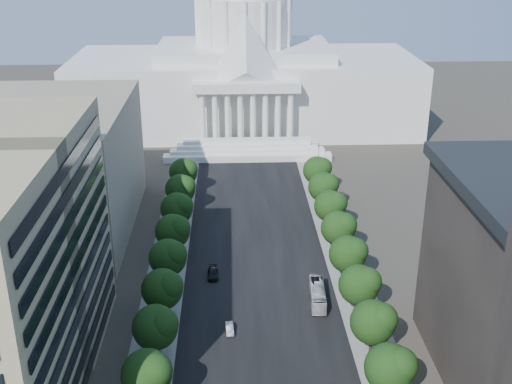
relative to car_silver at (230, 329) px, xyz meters
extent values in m
cube|color=black|center=(5.85, 34.88, -0.64)|extent=(30.00, 260.00, 0.01)
cube|color=gray|center=(-13.15, 34.88, -0.64)|extent=(8.00, 260.00, 0.02)
cube|color=gray|center=(24.85, 34.88, -0.64)|extent=(8.00, 260.00, 0.02)
cube|color=white|center=(5.85, 129.88, 11.86)|extent=(120.00, 50.00, 25.00)
cube|color=white|center=(5.85, 129.88, 26.36)|extent=(60.00, 40.00, 4.00)
cube|color=white|center=(5.85, 102.88, 19.86)|extent=(34.00, 8.00, 3.00)
cylinder|color=white|center=(5.85, 129.88, 36.36)|extent=(32.00, 32.00, 16.00)
cube|color=gray|center=(-42.15, 44.88, 14.36)|extent=(38.00, 52.00, 30.00)
sphere|color=black|center=(-12.15, -19.12, 5.53)|extent=(7.60, 7.60, 7.60)
sphere|color=black|center=(-10.82, -19.88, 6.67)|extent=(5.32, 5.32, 5.32)
cylinder|color=#33261C|center=(-12.15, -7.12, 0.83)|extent=(0.56, 0.56, 2.94)
sphere|color=black|center=(-12.15, -7.12, 5.53)|extent=(7.60, 7.60, 7.60)
sphere|color=black|center=(-10.82, -7.88, 6.67)|extent=(5.32, 5.32, 5.32)
cylinder|color=#33261C|center=(-12.15, 4.88, 0.83)|extent=(0.56, 0.56, 2.94)
sphere|color=black|center=(-12.15, 4.88, 5.53)|extent=(7.60, 7.60, 7.60)
sphere|color=black|center=(-10.82, 4.12, 6.67)|extent=(5.32, 5.32, 5.32)
cylinder|color=#33261C|center=(-12.15, 16.88, 0.83)|extent=(0.56, 0.56, 2.94)
sphere|color=black|center=(-12.15, 16.88, 5.53)|extent=(7.60, 7.60, 7.60)
sphere|color=black|center=(-10.82, 16.12, 6.67)|extent=(5.32, 5.32, 5.32)
cylinder|color=#33261C|center=(-12.15, 28.88, 0.83)|extent=(0.56, 0.56, 2.94)
sphere|color=black|center=(-12.15, 28.88, 5.53)|extent=(7.60, 7.60, 7.60)
sphere|color=black|center=(-10.82, 28.12, 6.67)|extent=(5.32, 5.32, 5.32)
cylinder|color=#33261C|center=(-12.15, 40.88, 0.83)|extent=(0.56, 0.56, 2.94)
sphere|color=black|center=(-12.15, 40.88, 5.53)|extent=(7.60, 7.60, 7.60)
sphere|color=black|center=(-10.82, 40.12, 6.67)|extent=(5.32, 5.32, 5.32)
cylinder|color=#33261C|center=(-12.15, 52.88, 0.83)|extent=(0.56, 0.56, 2.94)
sphere|color=black|center=(-12.15, 52.88, 5.53)|extent=(7.60, 7.60, 7.60)
sphere|color=black|center=(-10.82, 52.12, 6.67)|extent=(5.32, 5.32, 5.32)
cylinder|color=#33261C|center=(-12.15, 64.88, 0.83)|extent=(0.56, 0.56, 2.94)
sphere|color=black|center=(-12.15, 64.88, 5.53)|extent=(7.60, 7.60, 7.60)
sphere|color=black|center=(-10.82, 64.12, 6.67)|extent=(5.32, 5.32, 5.32)
sphere|color=black|center=(23.85, -19.12, 5.53)|extent=(7.60, 7.60, 7.60)
sphere|color=black|center=(25.18, -19.88, 6.67)|extent=(5.32, 5.32, 5.32)
cylinder|color=#33261C|center=(23.85, -7.12, 0.83)|extent=(0.56, 0.56, 2.94)
sphere|color=black|center=(23.85, -7.12, 5.53)|extent=(7.60, 7.60, 7.60)
sphere|color=black|center=(25.18, -7.88, 6.67)|extent=(5.32, 5.32, 5.32)
cylinder|color=#33261C|center=(23.85, 4.88, 0.83)|extent=(0.56, 0.56, 2.94)
sphere|color=black|center=(23.85, 4.88, 5.53)|extent=(7.60, 7.60, 7.60)
sphere|color=black|center=(25.18, 4.12, 6.67)|extent=(5.32, 5.32, 5.32)
cylinder|color=#33261C|center=(23.85, 16.88, 0.83)|extent=(0.56, 0.56, 2.94)
sphere|color=black|center=(23.85, 16.88, 5.53)|extent=(7.60, 7.60, 7.60)
sphere|color=black|center=(25.18, 16.12, 6.67)|extent=(5.32, 5.32, 5.32)
cylinder|color=#33261C|center=(23.85, 28.88, 0.83)|extent=(0.56, 0.56, 2.94)
sphere|color=black|center=(23.85, 28.88, 5.53)|extent=(7.60, 7.60, 7.60)
sphere|color=black|center=(25.18, 28.12, 6.67)|extent=(5.32, 5.32, 5.32)
cylinder|color=#33261C|center=(23.85, 40.88, 0.83)|extent=(0.56, 0.56, 2.94)
sphere|color=black|center=(23.85, 40.88, 5.53)|extent=(7.60, 7.60, 7.60)
sphere|color=black|center=(25.18, 40.12, 6.67)|extent=(5.32, 5.32, 5.32)
cylinder|color=#33261C|center=(23.85, 52.88, 0.83)|extent=(0.56, 0.56, 2.94)
sphere|color=black|center=(23.85, 52.88, 5.53)|extent=(7.60, 7.60, 7.60)
sphere|color=black|center=(25.18, 52.12, 6.67)|extent=(5.32, 5.32, 5.32)
cylinder|color=#33261C|center=(23.85, 64.88, 0.83)|extent=(0.56, 0.56, 2.94)
sphere|color=black|center=(23.85, 64.88, 5.53)|extent=(7.60, 7.60, 7.60)
sphere|color=black|center=(25.18, 64.12, 6.67)|extent=(5.32, 5.32, 5.32)
cylinder|color=gray|center=(26.35, -20.12, 3.86)|extent=(0.18, 0.18, 9.00)
cylinder|color=gray|center=(25.15, -20.12, 8.16)|extent=(2.40, 0.14, 0.14)
sphere|color=gray|center=(24.05, -20.12, 8.06)|extent=(0.44, 0.44, 0.44)
cylinder|color=gray|center=(26.35, 4.88, 3.86)|extent=(0.18, 0.18, 9.00)
cylinder|color=gray|center=(25.15, 4.88, 8.16)|extent=(2.40, 0.14, 0.14)
sphere|color=gray|center=(24.05, 4.88, 8.06)|extent=(0.44, 0.44, 0.44)
cylinder|color=gray|center=(26.35, 29.88, 3.86)|extent=(0.18, 0.18, 9.00)
cylinder|color=gray|center=(25.15, 29.88, 8.16)|extent=(2.40, 0.14, 0.14)
sphere|color=gray|center=(24.05, 29.88, 8.06)|extent=(0.44, 0.44, 0.44)
cylinder|color=gray|center=(26.35, 54.88, 3.86)|extent=(0.18, 0.18, 9.00)
cylinder|color=gray|center=(25.15, 54.88, 8.16)|extent=(2.40, 0.14, 0.14)
sphere|color=gray|center=(24.05, 54.88, 8.06)|extent=(0.44, 0.44, 0.44)
cylinder|color=gray|center=(26.35, 79.88, 3.86)|extent=(0.18, 0.18, 9.00)
cylinder|color=gray|center=(25.15, 79.88, 8.16)|extent=(2.40, 0.14, 0.14)
sphere|color=gray|center=(24.05, 79.88, 8.06)|extent=(0.44, 0.44, 0.44)
imported|color=#B4B7BC|center=(0.00, 0.00, 0.00)|extent=(1.66, 4.00, 1.29)
imported|color=black|center=(-3.36, 19.71, 0.12)|extent=(2.25, 5.28, 1.52)
imported|color=silver|center=(16.96, 9.41, 0.95)|extent=(3.42, 11.57, 3.18)
camera|label=1|loc=(0.79, -96.38, 66.24)|focal=45.00mm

